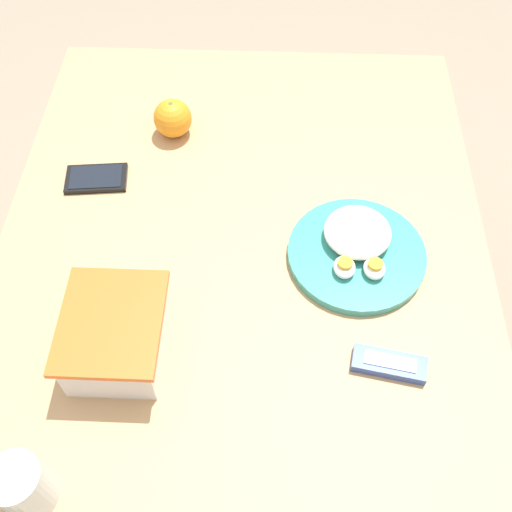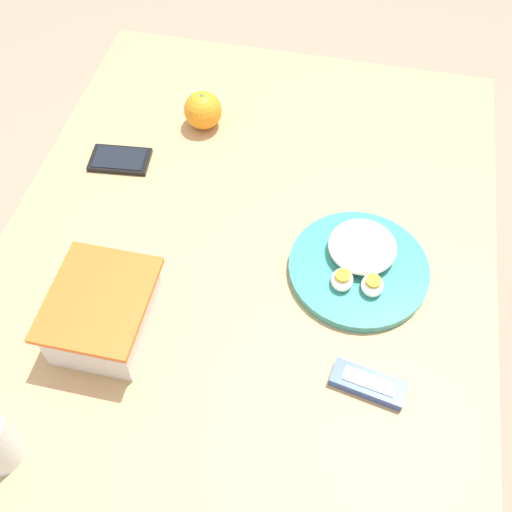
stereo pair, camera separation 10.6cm
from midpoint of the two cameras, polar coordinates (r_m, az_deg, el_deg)
name	(u,v)px [view 2 (the right image)]	position (r m, az deg, el deg)	size (l,w,h in m)	color
ground_plane	(247,405)	(1.72, 0.91, -14.14)	(10.00, 10.00, 0.00)	gray
table	(242,280)	(1.15, 1.33, -2.48)	(1.26, 0.92, 0.71)	tan
food_container	(104,314)	(1.01, -11.33, -5.71)	(0.19, 0.16, 0.10)	white
orange_fruit	(203,110)	(1.31, -2.70, 13.57)	(0.08, 0.08, 0.08)	orange
rice_plate	(360,262)	(1.10, 12.60, -0.79)	(0.25, 0.25, 0.06)	teal
candy_bar	(368,384)	(0.99, 13.74, -11.98)	(0.06, 0.13, 0.02)	#334C9E
cell_phone	(120,160)	(1.27, -10.49, 8.87)	(0.08, 0.13, 0.01)	black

